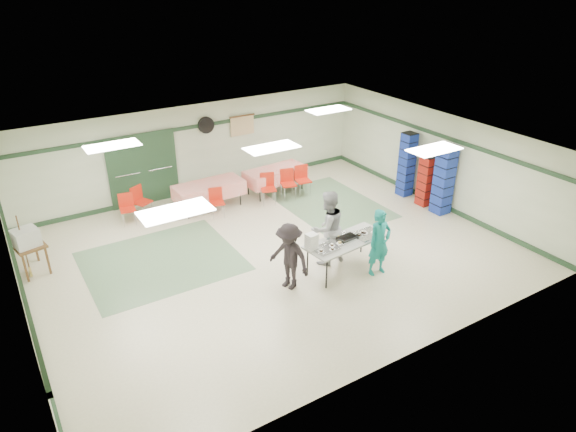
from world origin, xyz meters
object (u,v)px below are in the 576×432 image
dining_table_a (275,175)px  chair_loose_b (127,205)px  volunteer_teal (379,242)px  crate_stack_blue_a (407,165)px  chair_c (302,177)px  chair_loose_a (140,198)px  office_printer (26,238)px  serving_table (346,242)px  crate_stack_red (426,181)px  printer_table (28,246)px  volunteer_dark (289,257)px  chair_a (288,180)px  dining_table_b (209,190)px  broom (23,244)px  chair_d (216,199)px  chair_b (268,185)px  crate_stack_blue_b (444,180)px  volunteer_grey (327,228)px

dining_table_a → chair_loose_b: (-4.48, 0.28, -0.05)m
dining_table_a → volunteer_teal: bearing=-99.2°
crate_stack_blue_a → dining_table_a: bearing=145.1°
chair_c → chair_loose_a: chair_c is taller
volunteer_teal → office_printer: (-6.69, 4.05, 0.16)m
serving_table → crate_stack_red: crate_stack_red is taller
chair_loose_b → crate_stack_red: size_ratio=0.57×
printer_table → volunteer_dark: bearing=-49.2°
volunteer_dark → chair_a: size_ratio=1.70×
dining_table_b → printer_table: (-4.87, -1.01, 0.08)m
dining_table_b → chair_loose_a: size_ratio=2.22×
chair_loose_b → printer_table: (-2.59, -1.29, 0.13)m
dining_table_a → broom: size_ratio=1.32×
chair_c → dining_table_b: bearing=179.0°
chair_loose_a → chair_c: bearing=-42.0°
volunteer_dark → printer_table: (-4.67, 3.64, -0.12)m
chair_d → chair_c: bearing=13.5°
chair_b → chair_loose_a: size_ratio=1.02×
volunteer_dark → crate_stack_red: volunteer_dark is taller
dining_table_a → chair_b: (-0.60, -0.57, -0.01)m
chair_c → broom: size_ratio=0.61×
serving_table → chair_c: 4.42m
volunteer_teal → office_printer: 7.83m
chair_loose_a → crate_stack_blue_a: crate_stack_blue_a is taller
chair_loose_b → crate_stack_blue_a: size_ratio=0.43×
chair_a → printer_table: bearing=-161.1°
chair_d → crate_stack_blue_b: size_ratio=0.42×
crate_stack_red → chair_a: bearing=141.2°
volunteer_grey → office_printer: bearing=-30.2°
dining_table_a → chair_c: bearing=-47.9°
volunteer_grey → crate_stack_blue_a: (4.32, 1.97, 0.07)m
crate_stack_blue_a → crate_stack_blue_b: size_ratio=0.99×
chair_a → chair_loose_b: chair_a is taller
dining_table_a → chair_loose_a: 4.10m
volunteer_dark → dining_table_a: 5.24m
crate_stack_red → printer_table: 10.51m
chair_b → dining_table_a: bearing=62.7°
chair_a → printer_table: size_ratio=0.87×
dining_table_b → chair_d: bearing=-95.9°
chair_a → dining_table_a: bearing=114.3°
serving_table → crate_stack_blue_b: (4.15, 0.99, 0.27)m
chair_a → office_printer: bearing=-159.8°
dining_table_b → chair_loose_b: (-2.28, 0.28, -0.05)m
dining_table_a → chair_b: size_ratio=2.16×
volunteer_teal → chair_loose_a: volunteer_teal is taller
serving_table → printer_table: (-6.15, 3.70, -0.07)m
dining_table_a → printer_table: bearing=-176.9°
chair_b → chair_loose_a: bearing=-177.4°
dining_table_b → printer_table: dining_table_b is taller
volunteer_grey → chair_a: size_ratio=2.01×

